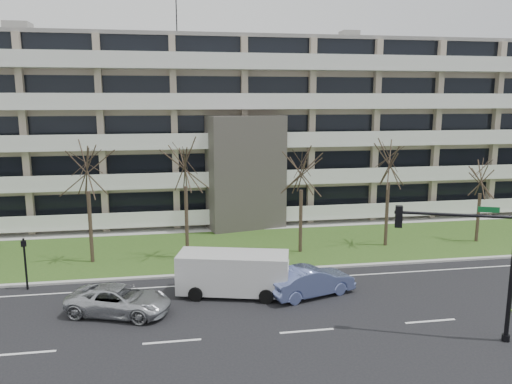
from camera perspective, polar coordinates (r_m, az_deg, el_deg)
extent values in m
plane|color=black|center=(23.43, 5.83, -15.53)|extent=(160.00, 160.00, 0.00)
cube|color=#2C4F1A|center=(35.26, 0.20, -6.30)|extent=(90.00, 10.00, 0.06)
cube|color=#B2B2AD|center=(30.59, 1.82, -8.94)|extent=(90.00, 0.35, 0.12)
cube|color=#B2B2AD|center=(40.49, -1.13, -4.04)|extent=(90.00, 2.00, 0.08)
cube|color=white|center=(29.23, 2.41, -10.01)|extent=(90.00, 0.12, 0.01)
cube|color=tan|center=(46.18, -2.46, 7.16)|extent=(60.00, 12.00, 15.00)
cube|color=gray|center=(46.35, -2.54, 16.64)|extent=(60.50, 12.50, 0.30)
cube|color=#4C4742|center=(39.59, -1.15, 2.21)|extent=(6.39, 3.69, 9.00)
cube|color=black|center=(39.84, -1.10, -1.39)|extent=(4.92, 1.19, 3.50)
cube|color=gray|center=(47.67, -25.53, 16.39)|extent=(2.00, 2.00, 1.20)
cylinder|color=black|center=(46.22, -9.07, 18.85)|extent=(0.10, 0.10, 3.50)
cube|color=black|center=(40.96, -1.34, -0.91)|extent=(58.00, 0.10, 1.80)
cube|color=white|center=(40.63, -1.19, -3.17)|extent=(58.00, 1.40, 0.22)
cube|color=white|center=(39.87, -1.06, -2.56)|extent=(58.00, 0.08, 1.00)
cube|color=black|center=(40.47, -1.36, 3.25)|extent=(58.00, 0.10, 1.80)
cube|color=white|center=(40.02, -1.21, 1.00)|extent=(58.00, 1.40, 0.22)
cube|color=white|center=(39.29, -1.08, 1.71)|extent=(58.00, 0.08, 1.00)
cube|color=black|center=(40.19, -1.38, 7.50)|extent=(58.00, 0.10, 1.80)
cube|color=white|center=(39.63, -1.23, 5.28)|extent=(58.00, 1.40, 0.22)
cube|color=white|center=(38.94, -1.09, 6.07)|extent=(58.00, 0.08, 1.00)
cube|color=black|center=(40.13, -1.40, 11.78)|extent=(58.00, 0.10, 1.80)
cube|color=white|center=(39.46, -1.25, 9.62)|extent=(58.00, 1.40, 0.22)
cube|color=white|center=(38.81, -1.11, 10.49)|extent=(58.00, 0.08, 1.00)
cube|color=black|center=(40.30, -1.42, 16.05)|extent=(58.00, 0.10, 1.80)
cube|color=white|center=(39.52, -1.26, 13.97)|extent=(58.00, 1.40, 0.22)
cube|color=white|center=(38.92, -1.12, 14.91)|extent=(58.00, 0.08, 1.00)
imported|color=#B7B9BE|center=(25.58, -15.38, -11.84)|extent=(5.46, 3.80, 1.39)
imported|color=#7080C2|center=(27.00, 6.30, -10.09)|extent=(5.02, 2.99, 1.56)
cube|color=silver|center=(26.84, -2.61, -9.13)|extent=(6.17, 3.56, 2.05)
cube|color=black|center=(26.64, -2.62, -7.93)|extent=(5.71, 3.29, 0.75)
cube|color=silver|center=(26.68, 3.33, -9.62)|extent=(0.88, 2.07, 1.29)
cylinder|color=black|center=(26.45, -6.93, -11.50)|extent=(0.80, 0.45, 0.75)
cylinder|color=black|center=(28.42, -6.02, -9.88)|extent=(0.80, 0.45, 0.75)
cylinder|color=black|center=(25.97, 1.17, -11.85)|extent=(0.80, 0.45, 0.75)
cylinder|color=black|center=(27.97, 1.48, -10.16)|extent=(0.80, 0.45, 0.75)
cylinder|color=black|center=(24.90, 26.63, -14.67)|extent=(0.34, 0.34, 0.28)
cylinder|color=black|center=(23.92, 27.17, -8.79)|extent=(0.19, 0.19, 5.67)
cylinder|color=black|center=(22.68, 21.75, -2.43)|extent=(4.62, 1.93, 0.13)
cube|color=black|center=(22.43, 16.00, -2.71)|extent=(0.39, 0.39, 0.94)
sphere|color=red|center=(22.37, 16.04, -1.96)|extent=(0.19, 0.19, 0.19)
sphere|color=orange|center=(22.43, 16.00, -2.71)|extent=(0.19, 0.19, 0.19)
sphere|color=green|center=(22.50, 15.96, -3.46)|extent=(0.19, 0.19, 0.19)
cube|color=#0C5926|center=(22.88, 25.06, -1.84)|extent=(0.80, 0.35, 0.24)
cylinder|color=black|center=(30.12, -24.85, -7.48)|extent=(0.12, 0.12, 2.90)
cube|color=black|center=(29.80, -25.03, -5.36)|extent=(0.31, 0.26, 0.31)
sphere|color=red|center=(29.80, -25.03, -5.36)|extent=(0.14, 0.14, 0.14)
cylinder|color=#382B21|center=(33.16, -18.39, -3.87)|extent=(0.24, 0.24, 4.62)
cylinder|color=#382B21|center=(32.57, -7.93, -3.52)|extent=(0.24, 0.24, 4.79)
cylinder|color=#382B21|center=(33.74, 5.13, -3.38)|extent=(0.24, 0.24, 4.31)
cylinder|color=#382B21|center=(36.22, 14.71, -2.51)|extent=(0.24, 0.24, 4.56)
cylinder|color=#382B21|center=(39.55, 24.03, -2.71)|extent=(0.24, 0.24, 3.61)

